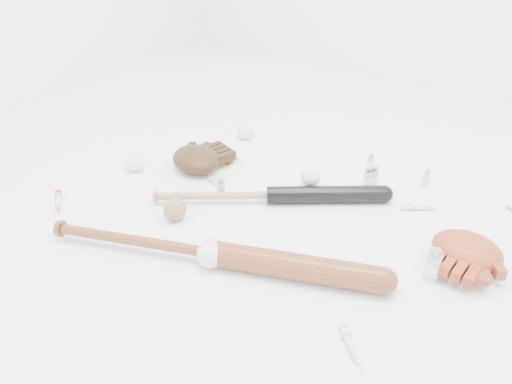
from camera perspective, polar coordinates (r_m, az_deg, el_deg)
The scene contains 21 objects.
bat_dark at distance 1.66m, azimuth 1.56°, elevation -0.36°, with size 0.81×0.06×0.06m, color black, non-canonical shape.
bat_wood at distance 1.40m, azimuth -5.34°, elevation -6.92°, with size 1.00×0.07×0.07m, color brown, non-canonical shape.
glove_dark at distance 1.87m, azimuth -6.87°, elevation 3.77°, with size 0.24×0.24×0.09m, color #301D0D, non-canonical shape.
glove_tan at distance 1.51m, azimuth 22.98°, elevation -6.14°, with size 0.23×0.23×0.08m, color maroon, non-canonical shape.
trading_card at distance 1.92m, azimuth -3.43°, elevation 3.48°, with size 0.07×0.10×0.01m, color gold.
pedestal at distance 1.72m, azimuth 6.14°, elevation 0.30°, with size 0.07×0.07×0.04m, color white.
baseball_on_pedestal at distance 1.69m, azimuth 6.25°, elevation 1.85°, with size 0.07×0.07×0.07m, color white.
baseball_left at distance 1.90m, azimuth -13.65°, elevation 3.35°, with size 0.07×0.07×0.07m, color white.
baseball_upper at distance 2.10m, azimuth -1.18°, elevation 7.05°, with size 0.08×0.08×0.08m, color white.
baseball_mid at distance 1.39m, azimuth -5.19°, elevation -7.10°, with size 0.08×0.08×0.08m, color white.
baseball_aged at distance 1.59m, azimuth -9.26°, elevation -1.96°, with size 0.07×0.07×0.07m, color #946C47.
syringe_0 at distance 1.78m, azimuth -21.65°, elevation -1.13°, with size 0.16×0.03×0.02m, color #ADBCC6, non-canonical shape.
syringe_1 at distance 1.78m, azimuth -4.78°, elevation 1.12°, with size 0.13×0.02×0.02m, color #ADBCC6, non-canonical shape.
syringe_2 at distance 1.72m, azimuth 18.22°, elevation -1.68°, with size 0.15×0.03×0.02m, color #ADBCC6, non-canonical shape.
syringe_3 at distance 1.21m, azimuth 10.85°, elevation -17.06°, with size 0.15×0.03×0.02m, color #ADBCC6, non-canonical shape.
vial_0 at distance 1.85m, azimuth 18.89°, elevation 1.54°, with size 0.02×0.02×0.06m, color #ADB6BE.
vial_1 at distance 1.90m, azimuth 12.97°, elevation 3.32°, with size 0.02×0.02×0.06m, color #ADB6BE.
vial_2 at distance 1.79m, azimuth 13.33°, elevation 1.69°, with size 0.03×0.03×0.08m, color #ADB6BE.
vial_3 at distance 1.42m, azimuth 19.56°, elevation -7.80°, with size 0.04×0.04×0.09m, color #ADB6BE.
vial_4 at distance 1.69m, azimuth -4.01°, elevation 0.40°, with size 0.03×0.03×0.07m, color #ADB6BE.
vial_5 at distance 1.78m, azimuth 12.63°, elevation 1.63°, with size 0.03×0.03×0.08m, color #ADB6BE.
Camera 1 is at (0.73, -1.15, 0.90)m, focal length 35.00 mm.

